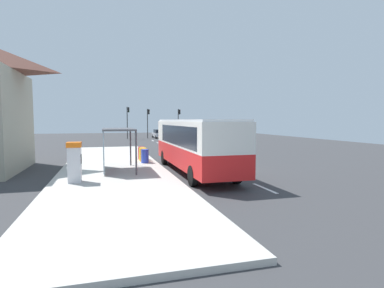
{
  "coord_description": "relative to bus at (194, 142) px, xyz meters",
  "views": [
    {
      "loc": [
        -6.87,
        -18.84,
        3.18
      ],
      "look_at": [
        -1.0,
        2.08,
        1.5
      ],
      "focal_mm": 29.14,
      "sensor_mm": 36.0,
      "label": 1
    }
  ],
  "objects": [
    {
      "name": "lane_stripe_seg_3",
      "position": [
        1.96,
        9.9,
        -1.84
      ],
      "size": [
        0.16,
        2.2,
        0.01
      ],
      "primitive_type": "cube",
      "color": "silver",
      "rests_on": "ground"
    },
    {
      "name": "traffic_light_median",
      "position": [
        2.11,
        36.19,
        1.54
      ],
      "size": [
        0.49,
        0.28,
        5.1
      ],
      "color": "#2D2D2D",
      "rests_on": "ground"
    },
    {
      "name": "sedan_near",
      "position": [
        4.01,
        36.24,
        -1.05
      ],
      "size": [
        1.94,
        4.45,
        1.52
      ],
      "color": "#B7B7BC",
      "rests_on": "ground"
    },
    {
      "name": "lane_stripe_seg_7",
      "position": [
        1.96,
        29.9,
        -1.84
      ],
      "size": [
        0.16,
        2.2,
        0.01
      ],
      "primitive_type": "cube",
      "color": "silver",
      "rests_on": "ground"
    },
    {
      "name": "recycling_bin_blue",
      "position": [
        -2.49,
        3.78,
        -1.19
      ],
      "size": [
        0.52,
        0.52,
        0.95
      ],
      "primitive_type": "cylinder",
      "color": "blue",
      "rests_on": "sidewalk_platform"
    },
    {
      "name": "bus_shelter",
      "position": [
        -4.7,
        0.98,
        0.25
      ],
      "size": [
        1.8,
        4.0,
        2.5
      ],
      "color": "#4C4C51",
      "rests_on": "sidewalk_platform"
    },
    {
      "name": "recycling_bin_orange",
      "position": [
        -2.49,
        4.48,
        -1.19
      ],
      "size": [
        0.52,
        0.52,
        0.95
      ],
      "primitive_type": "cylinder",
      "color": "orange",
      "rests_on": "sidewalk_platform"
    },
    {
      "name": "ticket_machine",
      "position": [
        -6.59,
        -2.11,
        -0.67
      ],
      "size": [
        0.66,
        0.76,
        1.94
      ],
      "color": "silver",
      "rests_on": "sidewalk_platform"
    },
    {
      "name": "recycling_bin_yellow",
      "position": [
        -2.49,
        5.18,
        -1.19
      ],
      "size": [
        0.52,
        0.52,
        0.95
      ],
      "primitive_type": "cylinder",
      "color": "yellow",
      "rests_on": "sidewalk_platform"
    },
    {
      "name": "recycling_bin_red",
      "position": [
        -2.49,
        5.88,
        -1.19
      ],
      "size": [
        0.52,
        0.52,
        0.95
      ],
      "primitive_type": "cylinder",
      "color": "red",
      "rests_on": "sidewalk_platform"
    },
    {
      "name": "bus",
      "position": [
        0.0,
        0.0,
        0.0
      ],
      "size": [
        2.57,
        11.02,
        3.21
      ],
      "color": "red",
      "rests_on": "ground"
    },
    {
      "name": "sidewalk_platform",
      "position": [
        -4.69,
        2.9,
        -1.75
      ],
      "size": [
        6.2,
        30.0,
        0.18
      ],
      "primitive_type": "cube",
      "color": "beige",
      "rests_on": "ground"
    },
    {
      "name": "lane_stripe_seg_1",
      "position": [
        1.96,
        -0.1,
        -1.84
      ],
      "size": [
        0.16,
        2.2,
        0.01
      ],
      "primitive_type": "cube",
      "color": "silver",
      "rests_on": "ground"
    },
    {
      "name": "lane_stripe_seg_2",
      "position": [
        1.96,
        4.9,
        -1.84
      ],
      "size": [
        0.16,
        2.2,
        0.01
      ],
      "primitive_type": "cube",
      "color": "silver",
      "rests_on": "ground"
    },
    {
      "name": "lane_stripe_seg_5",
      "position": [
        1.96,
        19.9,
        -1.84
      ],
      "size": [
        0.16,
        2.2,
        0.01
      ],
      "primitive_type": "cube",
      "color": "silver",
      "rests_on": "ground"
    },
    {
      "name": "lane_stripe_seg_4",
      "position": [
        1.96,
        14.9,
        -1.84
      ],
      "size": [
        0.16,
        2.2,
        0.01
      ],
      "primitive_type": "cube",
      "color": "silver",
      "rests_on": "ground"
    },
    {
      "name": "traffic_light_near_side",
      "position": [
        7.21,
        34.59,
        1.52
      ],
      "size": [
        0.49,
        0.28,
        5.06
      ],
      "color": "#2D2D2D",
      "rests_on": "ground"
    },
    {
      "name": "traffic_light_far_side",
      "position": [
        -1.39,
        35.39,
        1.71
      ],
      "size": [
        0.49,
        0.28,
        5.38
      ],
      "color": "#2D2D2D",
      "rests_on": "ground"
    },
    {
      "name": "lane_stripe_seg_0",
      "position": [
        1.96,
        -5.1,
        -1.84
      ],
      "size": [
        0.16,
        2.2,
        0.01
      ],
      "primitive_type": "cube",
      "color": "silver",
      "rests_on": "ground"
    },
    {
      "name": "ground_plane",
      "position": [
        1.71,
        14.9,
        -1.86
      ],
      "size": [
        56.0,
        92.0,
        0.04
      ],
      "primitive_type": "cube",
      "color": "#38383A"
    },
    {
      "name": "white_van",
      "position": [
        3.91,
        19.96,
        -0.5
      ],
      "size": [
        2.08,
        5.22,
        2.3
      ],
      "color": "white",
      "rests_on": "ground"
    },
    {
      "name": "lane_stripe_seg_6",
      "position": [
        1.96,
        24.9,
        -1.84
      ],
      "size": [
        0.16,
        2.2,
        0.01
      ],
      "primitive_type": "cube",
      "color": "silver",
      "rests_on": "ground"
    }
  ]
}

